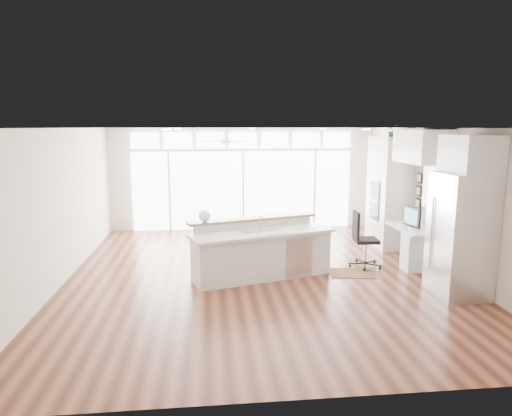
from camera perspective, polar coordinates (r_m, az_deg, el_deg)
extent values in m
cube|color=#411F14|center=(8.62, 0.48, -8.36)|extent=(7.00, 8.00, 0.02)
cube|color=white|center=(8.17, 0.51, 9.98)|extent=(7.00, 8.00, 0.02)
cube|color=beige|center=(12.23, -1.65, 3.67)|extent=(7.00, 0.04, 2.70)
cube|color=beige|center=(4.44, 6.46, -7.89)|extent=(7.00, 0.04, 2.70)
cube|color=beige|center=(8.62, -23.28, 0.15)|extent=(0.04, 8.00, 2.70)
cube|color=beige|center=(9.35, 22.33, 0.93)|extent=(0.04, 8.00, 2.70)
cube|color=silver|center=(12.21, -1.62, 2.24)|extent=(5.80, 0.06, 2.08)
cube|color=silver|center=(12.10, -1.65, 8.49)|extent=(5.90, 0.06, 0.40)
cube|color=white|center=(9.57, 21.35, 2.39)|extent=(0.04, 0.85, 0.85)
cube|color=silver|center=(10.93, -3.83, 8.83)|extent=(1.16, 1.16, 0.32)
cube|color=white|center=(8.37, 0.35, 9.84)|extent=(3.40, 3.00, 0.02)
cube|color=silver|center=(10.83, 16.27, 1.90)|extent=(0.64, 1.20, 2.50)
cube|color=silver|center=(9.64, 19.16, -4.51)|extent=(0.72, 1.30, 0.76)
cube|color=silver|center=(9.37, 20.08, 7.24)|extent=(0.64, 1.30, 0.64)
cube|color=silver|center=(8.07, 24.23, -3.09)|extent=(0.76, 0.90, 2.00)
cube|color=silver|center=(7.93, 25.29, 6.12)|extent=(0.64, 0.90, 0.60)
cube|color=black|center=(10.14, 19.70, 2.04)|extent=(0.06, 0.22, 0.80)
cube|color=silver|center=(8.32, 0.75, -5.22)|extent=(2.80, 1.71, 1.04)
cube|color=#392212|center=(8.86, 11.93, -7.96)|extent=(0.93, 0.73, 0.01)
cube|color=black|center=(9.16, 13.60, -3.88)|extent=(0.61, 0.57, 1.10)
sphere|color=white|center=(8.22, -6.44, -0.96)|extent=(0.28, 0.28, 0.22)
cube|color=black|center=(9.47, 18.93, -1.01)|extent=(0.16, 0.54, 0.44)
cube|color=white|center=(9.45, 17.92, -2.31)|extent=(0.18, 0.36, 0.02)
imported|color=#235223|center=(10.74, 16.63, 9.09)|extent=(0.26, 0.29, 0.21)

